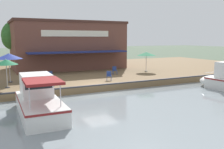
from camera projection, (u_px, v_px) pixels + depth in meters
The scene contains 12 objects.
ground_plane at pixel (100, 93), 20.48m from camera, with size 220.00×220.00×0.00m, color #4C5B47.
quay_deck at pixel (63, 73), 30.18m from camera, with size 22.00×56.00×0.60m, color brown.
quay_edge_fender at pixel (99, 85), 20.47m from camera, with size 0.20×50.40×0.10m, color #2D2D33.
waterfront_restaurant at pixel (68, 45), 32.50m from camera, with size 9.31×13.83×5.99m.
patio_umbrella_mid_patio_left at pixel (146, 54), 29.07m from camera, with size 2.20×2.20×2.32m.
patio_umbrella_near_quay_edge at pixel (6, 62), 19.28m from camera, with size 1.79×1.79×2.29m.
patio_umbrella_far_corner at pixel (9, 56), 21.71m from camera, with size 2.27×2.27×2.60m.
cafe_chair_back_row_seat at pixel (115, 70), 26.94m from camera, with size 0.52×0.52×0.85m.
cafe_chair_far_corner_seat at pixel (51, 75), 22.87m from camera, with size 0.59×0.59×0.85m.
cafe_chair_facing_river at pixel (109, 75), 22.98m from camera, with size 0.58×0.58×0.85m.
motorboat_fourth_along at pixel (38, 99), 14.71m from camera, with size 6.75×2.32×2.28m.
tree_upstream_bank at pixel (17, 37), 32.27m from camera, with size 4.29×4.09×6.24m.
Camera 1 is at (18.40, -8.03, 4.44)m, focal length 40.00 mm.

